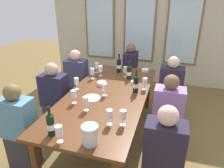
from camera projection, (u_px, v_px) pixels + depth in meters
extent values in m
plane|color=brown|center=(108.00, 138.00, 3.18)|extent=(12.00, 12.00, 0.00)
cube|color=#C0B69C|center=(140.00, 20.00, 4.76)|extent=(4.26, 0.06, 2.90)
cube|color=brown|center=(100.00, 19.00, 4.97)|extent=(0.72, 0.03, 1.88)
cube|color=silver|center=(100.00, 19.00, 4.96)|extent=(0.64, 0.01, 1.80)
cube|color=brown|center=(140.00, 20.00, 4.72)|extent=(0.72, 0.03, 1.88)
cube|color=silver|center=(140.00, 20.00, 4.71)|extent=(0.64, 0.01, 1.80)
cube|color=brown|center=(184.00, 22.00, 4.47)|extent=(0.72, 0.03, 1.88)
cube|color=silver|center=(184.00, 22.00, 4.46)|extent=(0.64, 0.01, 1.80)
cube|color=#583018|center=(107.00, 95.00, 2.90)|extent=(1.06, 2.36, 0.04)
cube|color=#583018|center=(36.00, 165.00, 2.20)|extent=(0.07, 0.07, 0.70)
cube|color=#583018|center=(103.00, 85.00, 4.11)|extent=(0.07, 0.07, 0.70)
cube|color=#583018|center=(148.00, 91.00, 3.88)|extent=(0.07, 0.07, 0.70)
cylinder|color=white|center=(92.00, 98.00, 2.76)|extent=(0.23, 0.23, 0.01)
cylinder|color=silver|center=(90.00, 136.00, 1.90)|extent=(0.14, 0.14, 0.17)
cylinder|color=silver|center=(90.00, 127.00, 1.86)|extent=(0.16, 0.16, 0.02)
cylinder|color=black|center=(119.00, 66.00, 3.64)|extent=(0.08, 0.07, 0.23)
cone|color=black|center=(119.00, 59.00, 3.59)|extent=(0.08, 0.07, 0.02)
cylinder|color=black|center=(119.00, 56.00, 3.57)|extent=(0.03, 0.03, 0.08)
cylinder|color=white|center=(119.00, 66.00, 3.64)|extent=(0.08, 0.08, 0.06)
cylinder|color=black|center=(136.00, 85.00, 2.89)|extent=(0.07, 0.08, 0.23)
cone|color=black|center=(136.00, 76.00, 2.84)|extent=(0.07, 0.08, 0.02)
cylinder|color=black|center=(136.00, 73.00, 2.82)|extent=(0.03, 0.03, 0.08)
cylinder|color=silver|center=(136.00, 85.00, 2.89)|extent=(0.08, 0.08, 0.06)
cylinder|color=black|center=(129.00, 73.00, 3.36)|extent=(0.08, 0.07, 0.20)
cone|color=black|center=(129.00, 66.00, 3.31)|extent=(0.08, 0.07, 0.02)
cylinder|color=black|center=(129.00, 63.00, 3.29)|extent=(0.03, 0.03, 0.08)
cylinder|color=white|center=(129.00, 73.00, 3.36)|extent=(0.08, 0.08, 0.06)
cylinder|color=black|center=(51.00, 125.00, 2.01)|extent=(0.07, 0.08, 0.21)
cone|color=black|center=(49.00, 115.00, 1.97)|extent=(0.07, 0.08, 0.02)
cylinder|color=black|center=(49.00, 110.00, 1.95)|extent=(0.03, 0.03, 0.08)
cylinder|color=white|center=(51.00, 126.00, 2.02)|extent=(0.08, 0.08, 0.06)
cylinder|color=white|center=(145.00, 70.00, 3.70)|extent=(0.13, 0.13, 0.04)
cylinder|color=white|center=(135.00, 82.00, 3.20)|extent=(0.12, 0.12, 0.04)
cylinder|color=white|center=(102.00, 84.00, 3.14)|extent=(0.14, 0.14, 0.05)
cylinder|color=white|center=(93.00, 78.00, 3.40)|extent=(0.06, 0.06, 0.00)
cylinder|color=white|center=(93.00, 76.00, 3.38)|extent=(0.01, 0.01, 0.07)
cylinder|color=white|center=(92.00, 71.00, 3.35)|extent=(0.07, 0.07, 0.09)
cylinder|color=white|center=(97.00, 72.00, 3.66)|extent=(0.06, 0.06, 0.00)
cylinder|color=white|center=(97.00, 70.00, 3.65)|extent=(0.01, 0.01, 0.07)
cylinder|color=white|center=(97.00, 65.00, 3.61)|extent=(0.07, 0.07, 0.09)
cylinder|color=beige|center=(97.00, 67.00, 3.62)|extent=(0.06, 0.06, 0.04)
cylinder|color=white|center=(74.00, 103.00, 2.64)|extent=(0.06, 0.06, 0.00)
cylinder|color=white|center=(74.00, 100.00, 2.63)|extent=(0.01, 0.01, 0.07)
cylinder|color=white|center=(74.00, 94.00, 2.59)|extent=(0.07, 0.07, 0.09)
cylinder|color=beige|center=(74.00, 96.00, 2.61)|extent=(0.06, 0.06, 0.03)
cylinder|color=white|center=(125.00, 77.00, 3.47)|extent=(0.06, 0.06, 0.00)
cylinder|color=white|center=(125.00, 74.00, 3.46)|extent=(0.01, 0.01, 0.07)
cylinder|color=white|center=(126.00, 70.00, 3.42)|extent=(0.07, 0.07, 0.09)
cylinder|color=white|center=(86.00, 110.00, 2.48)|extent=(0.06, 0.06, 0.00)
cylinder|color=white|center=(86.00, 107.00, 2.46)|extent=(0.01, 0.01, 0.07)
cylinder|color=white|center=(86.00, 101.00, 2.43)|extent=(0.07, 0.07, 0.09)
cylinder|color=white|center=(110.00, 124.00, 2.21)|extent=(0.06, 0.06, 0.00)
cylinder|color=white|center=(110.00, 121.00, 2.20)|extent=(0.01, 0.01, 0.07)
cylinder|color=white|center=(109.00, 114.00, 2.16)|extent=(0.07, 0.07, 0.09)
cylinder|color=maroon|center=(109.00, 117.00, 2.17)|extent=(0.06, 0.06, 0.03)
cylinder|color=white|center=(123.00, 125.00, 2.20)|extent=(0.06, 0.06, 0.00)
cylinder|color=white|center=(123.00, 122.00, 2.19)|extent=(0.01, 0.01, 0.07)
cylinder|color=white|center=(123.00, 114.00, 2.15)|extent=(0.07, 0.07, 0.09)
cylinder|color=white|center=(101.00, 76.00, 3.51)|extent=(0.06, 0.06, 0.00)
cylinder|color=white|center=(101.00, 73.00, 3.50)|extent=(0.01, 0.01, 0.07)
cylinder|color=white|center=(101.00, 69.00, 3.46)|extent=(0.07, 0.07, 0.09)
cylinder|color=beige|center=(101.00, 70.00, 3.48)|extent=(0.06, 0.06, 0.03)
cylinder|color=white|center=(144.00, 89.00, 3.01)|extent=(0.06, 0.06, 0.00)
cylinder|color=white|center=(144.00, 87.00, 3.00)|extent=(0.01, 0.01, 0.07)
cylinder|color=white|center=(145.00, 81.00, 2.97)|extent=(0.07, 0.07, 0.09)
cylinder|color=#590C19|center=(145.00, 83.00, 2.98)|extent=(0.06, 0.06, 0.04)
cylinder|color=white|center=(105.00, 95.00, 2.84)|extent=(0.06, 0.06, 0.00)
cylinder|color=white|center=(105.00, 93.00, 2.82)|extent=(0.01, 0.01, 0.07)
cylinder|color=white|center=(105.00, 87.00, 2.79)|extent=(0.07, 0.07, 0.09)
cylinder|color=#590C19|center=(105.00, 89.00, 2.80)|extent=(0.06, 0.06, 0.03)
cylinder|color=white|center=(77.00, 89.00, 3.02)|extent=(0.06, 0.06, 0.00)
cylinder|color=white|center=(77.00, 87.00, 3.00)|extent=(0.01, 0.01, 0.07)
cylinder|color=white|center=(76.00, 81.00, 2.97)|extent=(0.07, 0.07, 0.09)
cylinder|color=white|center=(60.00, 142.00, 1.95)|extent=(0.06, 0.06, 0.00)
cylinder|color=white|center=(60.00, 138.00, 1.94)|extent=(0.01, 0.01, 0.07)
cylinder|color=white|center=(59.00, 130.00, 1.90)|extent=(0.07, 0.07, 0.09)
cylinder|color=beige|center=(59.00, 133.00, 1.92)|extent=(0.06, 0.06, 0.03)
cube|color=#362B3B|center=(57.00, 117.00, 3.30)|extent=(0.32, 0.24, 0.45)
cube|color=#212037|center=(54.00, 90.00, 3.11)|extent=(0.38, 0.24, 0.48)
sphere|color=tan|center=(51.00, 69.00, 2.98)|extent=(0.19, 0.19, 0.19)
cube|color=#2E2144|center=(165.00, 136.00, 2.86)|extent=(0.32, 0.24, 0.45)
cube|color=#956BB2|center=(169.00, 106.00, 2.68)|extent=(0.38, 0.24, 0.48)
sphere|color=brown|center=(172.00, 82.00, 2.55)|extent=(0.19, 0.19, 0.19)
cube|color=#242C3D|center=(78.00, 96.00, 3.97)|extent=(0.32, 0.24, 0.45)
cube|color=#3A3C5A|center=(76.00, 73.00, 3.79)|extent=(0.38, 0.24, 0.48)
sphere|color=beige|center=(75.00, 55.00, 3.66)|extent=(0.19, 0.19, 0.19)
cube|color=#2F3837|center=(168.00, 106.00, 3.61)|extent=(0.32, 0.24, 0.45)
cube|color=#272232|center=(171.00, 81.00, 3.42)|extent=(0.38, 0.24, 0.48)
sphere|color=beige|center=(174.00, 62.00, 3.29)|extent=(0.19, 0.19, 0.19)
cube|color=#342E36|center=(24.00, 150.00, 2.60)|extent=(0.32, 0.24, 0.45)
cube|color=teal|center=(17.00, 118.00, 2.42)|extent=(0.38, 0.24, 0.48)
sphere|color=brown|center=(12.00, 92.00, 2.29)|extent=(0.19, 0.19, 0.19)
cube|color=#261F32|center=(165.00, 145.00, 1.98)|extent=(0.38, 0.24, 0.48)
sphere|color=beige|center=(168.00, 116.00, 1.86)|extent=(0.19, 0.19, 0.19)
cube|color=#372931|center=(130.00, 85.00, 4.44)|extent=(0.24, 0.32, 0.45)
cube|color=#221F34|center=(130.00, 64.00, 4.26)|extent=(0.24, 0.38, 0.48)
sphere|color=brown|center=(131.00, 48.00, 4.13)|extent=(0.19, 0.19, 0.19)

